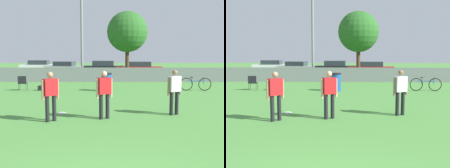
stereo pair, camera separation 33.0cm
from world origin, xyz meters
The scene contains 15 objects.
fence_backline centered at (0.00, 18.00, 0.55)m, with size 22.73×0.07×1.21m.
light_pole centered at (-2.42, 18.71, 5.26)m, with size 0.90×0.36×8.99m.
tree_near_pole centered at (1.16, 20.14, 3.91)m, with size 3.34×3.34×5.61m.
player_thrower_red centered at (-0.27, 5.97, 0.93)m, with size 0.53×0.41×1.60m.
player_defender_red centered at (-1.98, 5.60, 0.93)m, with size 0.48×0.45×1.60m.
player_receiver_white centered at (2.18, 6.60, 0.93)m, with size 0.54×0.40×1.60m.
frisbee_disc centered at (-1.85, 6.81, 0.01)m, with size 0.29×0.29×0.03m.
folding_chair_sideline centered at (-5.31, 13.10, 0.49)m, with size 0.54×0.54×0.86m.
bicycle_sideline centered at (4.84, 13.12, 0.39)m, with size 1.82×0.44×0.80m.
trash_bin centered at (-0.37, 12.87, 0.53)m, with size 0.61×0.61×1.05m.
gear_bag_sideline centered at (-4.11, 13.18, 0.13)m, with size 0.59×0.32×0.29m.
parked_car_white centered at (-8.69, 29.56, 0.66)m, with size 4.27×1.81×1.37m.
parked_car_silver centered at (-5.18, 26.54, 0.64)m, with size 4.18×2.34×1.32m.
parked_car_dark centered at (-1.00, 25.68, 0.68)m, with size 4.22×2.04×1.42m.
parked_car_red centered at (2.62, 25.25, 0.65)m, with size 4.70×2.06×1.34m.
Camera 2 is at (0.36, -3.21, 2.18)m, focal length 45.00 mm.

